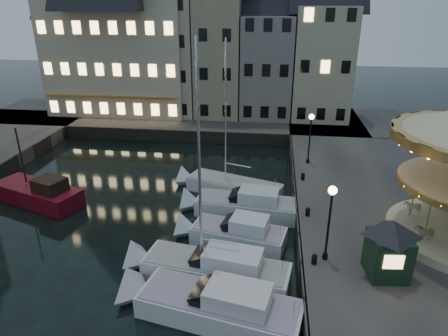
# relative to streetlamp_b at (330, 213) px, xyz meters

# --- Properties ---
(ground) EXTENTS (160.00, 160.00, 0.00)m
(ground) POSITION_rel_streetlamp_b_xyz_m (-7.20, -1.00, -4.02)
(ground) COLOR black
(ground) RESTS_ON ground
(quay_east) EXTENTS (16.00, 56.00, 1.30)m
(quay_east) POSITION_rel_streetlamp_b_xyz_m (6.80, 5.00, -3.37)
(quay_east) COLOR #474442
(quay_east) RESTS_ON ground
(quay_north) EXTENTS (44.00, 12.00, 1.30)m
(quay_north) POSITION_rel_streetlamp_b_xyz_m (-15.20, 27.00, -3.37)
(quay_north) COLOR #474442
(quay_north) RESTS_ON ground
(quaywall_e) EXTENTS (0.15, 44.00, 1.30)m
(quaywall_e) POSITION_rel_streetlamp_b_xyz_m (-1.20, 5.00, -3.37)
(quaywall_e) COLOR #47423A
(quaywall_e) RESTS_ON ground
(quaywall_n) EXTENTS (48.00, 0.15, 1.30)m
(quaywall_n) POSITION_rel_streetlamp_b_xyz_m (-13.20, 21.00, -3.37)
(quaywall_n) COLOR #47423A
(quaywall_n) RESTS_ON ground
(streetlamp_b) EXTENTS (0.44, 0.44, 4.17)m
(streetlamp_b) POSITION_rel_streetlamp_b_xyz_m (0.00, 0.00, 0.00)
(streetlamp_b) COLOR black
(streetlamp_b) RESTS_ON quay_east
(streetlamp_c) EXTENTS (0.44, 0.44, 4.17)m
(streetlamp_c) POSITION_rel_streetlamp_b_xyz_m (0.00, 13.50, 0.00)
(streetlamp_c) COLOR black
(streetlamp_c) RESTS_ON quay_east
(bollard_b) EXTENTS (0.30, 0.30, 0.57)m
(bollard_b) POSITION_rel_streetlamp_b_xyz_m (-0.60, -0.50, -2.41)
(bollard_b) COLOR black
(bollard_b) RESTS_ON quay_east
(bollard_c) EXTENTS (0.30, 0.30, 0.57)m
(bollard_c) POSITION_rel_streetlamp_b_xyz_m (-0.60, 4.50, -2.41)
(bollard_c) COLOR black
(bollard_c) RESTS_ON quay_east
(bollard_d) EXTENTS (0.30, 0.30, 0.57)m
(bollard_d) POSITION_rel_streetlamp_b_xyz_m (-0.60, 10.00, -2.41)
(bollard_d) COLOR black
(bollard_d) RESTS_ON quay_east
(townhouse_na) EXTENTS (5.50, 8.00, 12.80)m
(townhouse_na) POSITION_rel_streetlamp_b_xyz_m (-26.70, 29.00, 3.76)
(townhouse_na) COLOR tan
(townhouse_na) RESTS_ON quay_north
(townhouse_nb) EXTENTS (6.16, 8.00, 13.80)m
(townhouse_nb) POSITION_rel_streetlamp_b_xyz_m (-21.25, 29.00, 4.26)
(townhouse_nb) COLOR gray
(townhouse_nb) RESTS_ON quay_north
(townhouse_nc) EXTENTS (6.82, 8.00, 14.80)m
(townhouse_nc) POSITION_rel_streetlamp_b_xyz_m (-15.20, 29.00, 4.76)
(townhouse_nc) COLOR #AFA788
(townhouse_nc) RESTS_ON quay_north
(townhouse_nd) EXTENTS (5.50, 8.00, 15.80)m
(townhouse_nd) POSITION_rel_streetlamp_b_xyz_m (-9.45, 29.00, 5.26)
(townhouse_nd) COLOR gray
(townhouse_nd) RESTS_ON quay_north
(townhouse_ne) EXTENTS (6.16, 8.00, 12.80)m
(townhouse_ne) POSITION_rel_streetlamp_b_xyz_m (-4.00, 29.00, 3.76)
(townhouse_ne) COLOR gray
(townhouse_ne) RESTS_ON quay_north
(townhouse_nf) EXTENTS (6.82, 8.00, 13.80)m
(townhouse_nf) POSITION_rel_streetlamp_b_xyz_m (2.05, 29.00, 4.26)
(townhouse_nf) COLOR #AAA686
(townhouse_nf) RESTS_ON quay_north
(hotel_corner) EXTENTS (17.60, 9.00, 16.80)m
(hotel_corner) POSITION_rel_streetlamp_b_xyz_m (-21.20, 29.00, 5.76)
(hotel_corner) COLOR beige
(hotel_corner) RESTS_ON quay_north
(motorboat_b) EXTENTS (8.70, 4.11, 2.15)m
(motorboat_b) POSITION_rel_streetlamp_b_xyz_m (-5.48, -3.47, -3.37)
(motorboat_b) COLOR silver
(motorboat_b) RESTS_ON ground
(motorboat_c) EXTENTS (8.86, 3.57, 11.70)m
(motorboat_c) POSITION_rel_streetlamp_b_xyz_m (-6.04, -0.73, -3.34)
(motorboat_c) COLOR silver
(motorboat_c) RESTS_ON ground
(motorboat_d) EXTENTS (6.76, 3.33, 2.15)m
(motorboat_d) POSITION_rel_streetlamp_b_xyz_m (-5.20, 2.83, -3.38)
(motorboat_d) COLOR silver
(motorboat_d) RESTS_ON ground
(motorboat_e) EXTENTS (8.04, 3.02, 2.15)m
(motorboat_e) POSITION_rel_streetlamp_b_xyz_m (-4.98, 6.57, -3.38)
(motorboat_e) COLOR silver
(motorboat_e) RESTS_ON ground
(motorboat_f) EXTENTS (8.24, 4.58, 11.07)m
(motorboat_f) POSITION_rel_streetlamp_b_xyz_m (-6.30, 9.76, -3.49)
(motorboat_f) COLOR silver
(motorboat_f) RESTS_ON ground
(red_fishing_boat) EXTENTS (7.34, 4.58, 5.78)m
(red_fishing_boat) POSITION_rel_streetlamp_b_xyz_m (-19.73, 6.30, -3.33)
(red_fishing_boat) COLOR #5F0916
(red_fishing_boat) RESTS_ON ground
(ticket_kiosk) EXTENTS (2.92, 2.92, 3.42)m
(ticket_kiosk) POSITION_rel_streetlamp_b_xyz_m (2.78, -0.93, -0.68)
(ticket_kiosk) COLOR black
(ticket_kiosk) RESTS_ON quay_east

